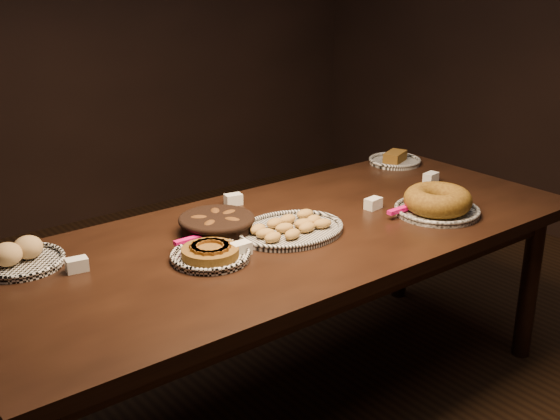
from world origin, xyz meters
TOP-DOWN VIEW (x-y plane):
  - ground at (0.00, 0.00)m, footprint 5.00×5.00m
  - buffet_table at (0.00, 0.00)m, footprint 2.40×1.00m
  - apple_tart_plate at (-0.36, -0.04)m, footprint 0.34×0.28m
  - madeleine_platter at (0.00, -0.02)m, footprint 0.42×0.34m
  - bundt_cake_plate at (0.60, -0.22)m, footprint 0.38×0.34m
  - croissant_basket at (-0.21, 0.15)m, footprint 0.28×0.28m
  - bread_roll_plate at (-0.89, 0.31)m, footprint 0.29×0.29m
  - loaf_plate at (0.99, 0.38)m, footprint 0.26×0.26m
  - tent_cards at (0.07, 0.10)m, footprint 1.73×0.50m

SIDE VIEW (x-z plane):
  - ground at x=0.00m, z-range 0.00..0.00m
  - buffet_table at x=0.00m, z-range 0.30..1.05m
  - madeleine_platter at x=0.00m, z-range 0.74..0.79m
  - loaf_plate at x=0.99m, z-range 0.74..0.80m
  - apple_tart_plate at x=-0.36m, z-range 0.74..0.80m
  - tent_cards at x=0.07m, z-range 0.75..0.79m
  - bread_roll_plate at x=-0.89m, z-range 0.73..0.82m
  - croissant_basket at x=-0.21m, z-range 0.75..0.83m
  - bundt_cake_plate at x=0.60m, z-range 0.74..0.85m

